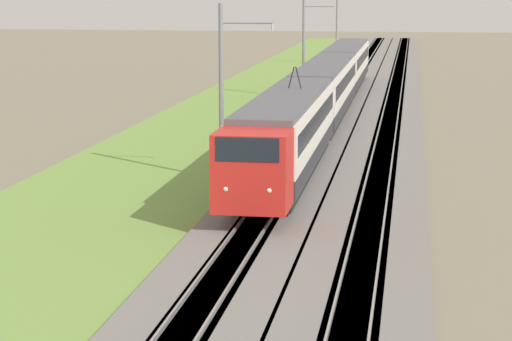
{
  "coord_description": "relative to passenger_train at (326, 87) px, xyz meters",
  "views": [
    {
      "loc": [
        -5.26,
        -5.72,
        9.13
      ],
      "look_at": [
        31.13,
        0.0,
        2.3
      ],
      "focal_mm": 70.0,
      "sensor_mm": 36.0,
      "label": 1
    }
  ],
  "objects": [
    {
      "name": "track_main",
      "position": [
        -11.08,
        0.0,
        -2.31
      ],
      "size": [
        240.0,
        1.57,
        0.45
      ],
      "color": "#4C4238",
      "rests_on": "ground"
    },
    {
      "name": "grass_verge",
      "position": [
        -11.08,
        7.16,
        -2.41
      ],
      "size": [
        240.0,
        10.26,
        0.12
      ],
      "color": "olive",
      "rests_on": "ground"
    },
    {
      "name": "ballast_main",
      "position": [
        -11.08,
        0.0,
        -2.32
      ],
      "size": [
        240.0,
        4.4,
        0.3
      ],
      "color": "slate",
      "rests_on": "ground"
    },
    {
      "name": "ballast_adjacent",
      "position": [
        -11.08,
        -4.28,
        -2.32
      ],
      "size": [
        240.0,
        4.4,
        0.3
      ],
      "color": "slate",
      "rests_on": "ground"
    },
    {
      "name": "catenary_mast_far",
      "position": [
        14.47,
        3.01,
        1.88
      ],
      "size": [
        0.22,
        2.56,
        8.42
      ],
      "color": "slate",
      "rests_on": "ground"
    },
    {
      "name": "catenary_mast_mid",
      "position": [
        -20.83,
        3.01,
        1.86
      ],
      "size": [
        0.22,
        2.56,
        8.37
      ],
      "color": "slate",
      "rests_on": "ground"
    },
    {
      "name": "track_adjacent",
      "position": [
        -11.08,
        -4.28,
        -2.31
      ],
      "size": [
        240.0,
        1.57,
        0.45
      ],
      "color": "#4C4238",
      "rests_on": "ground"
    },
    {
      "name": "catenary_mast_distant",
      "position": [
        49.77,
        3.02,
        2.05
      ],
      "size": [
        0.22,
        2.56,
        8.75
      ],
      "color": "slate",
      "rests_on": "ground"
    },
    {
      "name": "passenger_train",
      "position": [
        0.0,
        0.0,
        0.0
      ],
      "size": [
        63.34,
        2.89,
        5.24
      ],
      "rotation": [
        0.0,
        0.0,
        3.14
      ],
      "color": "red",
      "rests_on": "ground"
    }
  ]
}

